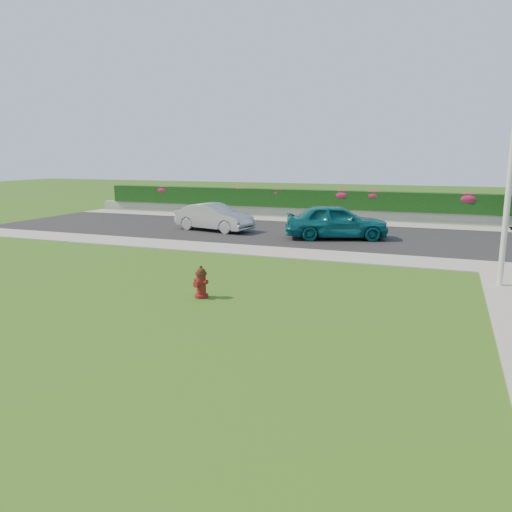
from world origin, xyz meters
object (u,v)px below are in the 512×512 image
at_px(sedan_teal, 336,221).
at_px(utility_pole, 510,175).
at_px(fire_hydrant, 201,283).
at_px(sedan_silver, 214,217).

bearing_deg(sedan_teal, utility_pole, -155.96).
height_order(fire_hydrant, sedan_silver, sedan_silver).
bearing_deg(sedan_silver, utility_pole, -106.98).
bearing_deg(utility_pole, fire_hydrant, -151.33).
bearing_deg(sedan_teal, fire_hydrant, 153.94).
bearing_deg(fire_hydrant, sedan_teal, 100.95).
bearing_deg(fire_hydrant, sedan_silver, 132.04).
height_order(sedan_silver, utility_pole, utility_pole).
bearing_deg(sedan_silver, sedan_teal, -80.66).
bearing_deg(sedan_teal, sedan_silver, 68.18).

